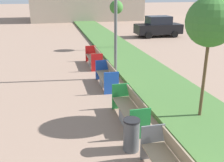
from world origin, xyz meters
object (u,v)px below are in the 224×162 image
Objects in this scene: litter_bin at (131,135)px; sapling_tree_far at (116,8)px; bench_red_frame at (94,59)px; parked_car_distant at (158,27)px; sapling_tree_near at (211,22)px; bench_green_frame at (130,111)px; bench_blue_frame at (107,78)px.

sapling_tree_far reaches higher than litter_bin.
parked_car_distant reaches higher than bench_red_frame.
sapling_tree_near reaches higher than sapling_tree_far.
litter_bin is 0.26× the size of sapling_tree_far.
sapling_tree_far reaches higher than bench_green_frame.
parked_car_distant reaches higher than litter_bin.
sapling_tree_near reaches higher than litter_bin.
bench_green_frame is 0.52× the size of parked_car_distant.
bench_blue_frame and bench_red_frame have the same top height.
litter_bin is (-0.44, -5.03, 0.09)m from bench_blue_frame.
sapling_tree_far is at bearing -138.58° from parked_car_distant.
sapling_tree_far reaches higher than bench_red_frame.
bench_blue_frame is at bearing -90.04° from bench_red_frame.
parked_car_distant is at bearing 58.12° from bench_blue_frame.
bench_red_frame is at bearing -119.83° from sapling_tree_far.
litter_bin is at bearing -106.02° from bench_green_frame.
bench_blue_frame is 5.05m from litter_bin.
bench_red_frame is 0.53× the size of parked_car_distant.
bench_blue_frame is (-0.00, 3.48, -0.00)m from bench_green_frame.
sapling_tree_far is (2.27, 7.37, 2.54)m from bench_blue_frame.
sapling_tree_far is 7.12m from parked_car_distant.
sapling_tree_near is at bearing -59.72° from bench_blue_frame.
sapling_tree_near is 11.26m from sapling_tree_far.
parked_car_distant is at bearing 41.42° from sapling_tree_far.
litter_bin is at bearing -102.34° from sapling_tree_far.
parked_car_distant reaches higher than bench_green_frame.
sapling_tree_far is at bearing 78.19° from bench_green_frame.
bench_blue_frame is at bearing -107.13° from sapling_tree_far.
bench_red_frame is at bearing 90.00° from bench_green_frame.
bench_red_frame reaches higher than litter_bin.
bench_red_frame is at bearing 107.27° from sapling_tree_near.
litter_bin is (-0.44, -1.54, 0.08)m from bench_green_frame.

